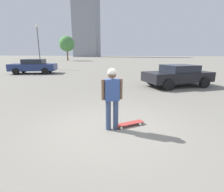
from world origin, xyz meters
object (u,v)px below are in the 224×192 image
at_px(person, 112,94).
at_px(skateboard, 129,124).
at_px(car_parked_near, 178,75).
at_px(car_parked_far, 33,66).

xyz_separation_m(person, skateboard, (0.31, -0.43, -0.91)).
xyz_separation_m(car_parked_near, car_parked_far, (4.20, 13.10, 0.04)).
distance_m(skateboard, car_parked_far, 15.45).
height_order(person, car_parked_far, person).
bearing_deg(person, skateboard, 13.04).
bearing_deg(car_parked_near, car_parked_far, -47.73).
xyz_separation_m(person, car_parked_far, (11.22, 10.49, -0.25)).
relative_size(person, skateboard, 1.99).
height_order(car_parked_near, car_parked_far, car_parked_far).
distance_m(car_parked_near, car_parked_far, 13.76).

